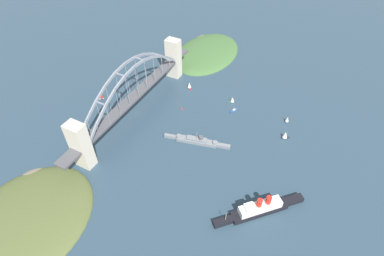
% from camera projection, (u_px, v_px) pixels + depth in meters
% --- Properties ---
extents(ground_plane, '(1400.00, 1400.00, 0.00)m').
position_uv_depth(ground_plane, '(137.00, 113.00, 404.40)').
color(ground_plane, '#283D4C').
extents(harbor_arch_bridge, '(254.68, 19.58, 73.46)m').
position_uv_depth(harbor_arch_bridge, '(134.00, 94.00, 383.34)').
color(harbor_arch_bridge, beige).
rests_on(harbor_arch_bridge, ground).
extents(headland_west_shore, '(141.29, 94.15, 17.88)m').
position_uv_depth(headland_west_shore, '(206.00, 53.00, 513.36)').
color(headland_west_shore, '#3D6033').
rests_on(headland_west_shore, ground).
extents(headland_east_shore, '(137.65, 113.56, 17.30)m').
position_uv_depth(headland_east_shore, '(26.00, 220.00, 293.19)').
color(headland_east_shore, '#4C562D').
rests_on(headland_east_shore, ground).
extents(ocean_liner, '(72.66, 70.28, 21.30)m').
position_uv_depth(ocean_liner, '(260.00, 208.00, 294.99)').
color(ocean_liner, black).
rests_on(ocean_liner, ground).
extents(naval_cruiser, '(22.49, 78.15, 16.79)m').
position_uv_depth(naval_cruiser, '(197.00, 141.00, 363.71)').
color(naval_cruiser, slate).
rests_on(naval_cruiser, ground).
extents(seaplane_taxiing_near_bridge, '(9.67, 9.53, 5.01)m').
position_uv_depth(seaplane_taxiing_near_bridge, '(101.00, 97.00, 424.43)').
color(seaplane_taxiing_near_bridge, '#B7B7B2').
rests_on(seaplane_taxiing_near_bridge, ground).
extents(small_boat_0, '(11.92, 5.97, 2.23)m').
position_uv_depth(small_boat_0, '(234.00, 110.00, 406.27)').
color(small_boat_0, '#234C8C').
rests_on(small_boat_0, ground).
extents(small_boat_1, '(6.53, 9.12, 9.25)m').
position_uv_depth(small_boat_1, '(232.00, 100.00, 417.00)').
color(small_boat_1, '#2D6B3D').
rests_on(small_boat_1, ground).
extents(small_boat_2, '(7.62, 8.77, 10.76)m').
position_uv_depth(small_boat_2, '(189.00, 85.00, 439.62)').
color(small_boat_2, '#B2231E').
rests_on(small_boat_2, ground).
extents(small_boat_3, '(8.13, 9.66, 10.93)m').
position_uv_depth(small_boat_3, '(285.00, 135.00, 367.66)').
color(small_boat_3, black).
rests_on(small_boat_3, ground).
extents(small_boat_4, '(7.94, 5.75, 9.23)m').
position_uv_depth(small_boat_4, '(287.00, 119.00, 388.65)').
color(small_boat_4, '#234C8C').
rests_on(small_boat_4, ground).
extents(channel_marker_buoy, '(2.20, 2.20, 2.75)m').
position_uv_depth(channel_marker_buoy, '(182.00, 109.00, 408.47)').
color(channel_marker_buoy, red).
rests_on(channel_marker_buoy, ground).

